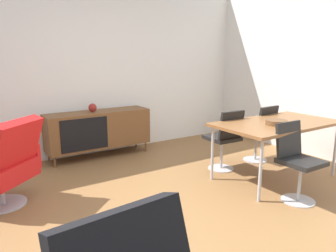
# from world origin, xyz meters

# --- Properties ---
(ground_plane) EXTENTS (8.32, 8.32, 0.00)m
(ground_plane) POSITION_xyz_m (0.00, 0.00, 0.00)
(ground_plane) COLOR olive
(wall_back) EXTENTS (6.80, 0.12, 2.80)m
(wall_back) POSITION_xyz_m (0.00, 2.60, 1.40)
(wall_back) COLOR white
(wall_back) RESTS_ON ground_plane
(sideboard) EXTENTS (1.60, 0.45, 0.72)m
(sideboard) POSITION_xyz_m (0.29, 2.30, 0.44)
(sideboard) COLOR brown
(sideboard) RESTS_ON ground_plane
(vase_cobalt) EXTENTS (0.12, 0.12, 0.13)m
(vase_cobalt) POSITION_xyz_m (0.21, 2.30, 0.78)
(vase_cobalt) COLOR maroon
(vase_cobalt) RESTS_ON sideboard
(dining_table) EXTENTS (1.60, 0.90, 0.74)m
(dining_table) POSITION_xyz_m (1.85, 0.18, 0.70)
(dining_table) COLOR brown
(dining_table) RESTS_ON ground_plane
(wooden_bowl_on_table) EXTENTS (0.26, 0.26, 0.06)m
(wooden_bowl_on_table) POSITION_xyz_m (1.71, 0.08, 0.77)
(wooden_bowl_on_table) COLOR brown
(wooden_bowl_on_table) RESTS_ON dining_table
(dining_chair_back_left) EXTENTS (0.42, 0.44, 0.86)m
(dining_chair_back_left) POSITION_xyz_m (1.50, 0.74, 0.47)
(dining_chair_back_left) COLOR black
(dining_chair_back_left) RESTS_ON ground_plane
(dining_chair_back_right) EXTENTS (0.42, 0.44, 0.86)m
(dining_chair_back_right) POSITION_xyz_m (2.21, 0.74, 0.47)
(dining_chair_back_right) COLOR black
(dining_chair_back_right) RESTS_ON ground_plane
(dining_chair_front_left) EXTENTS (0.41, 0.43, 0.86)m
(dining_chair_front_left) POSITION_xyz_m (1.51, -0.38, 0.47)
(dining_chair_front_left) COLOR black
(dining_chair_front_left) RESTS_ON ground_plane
(lounge_chair_red) EXTENTS (0.91, 0.91, 0.95)m
(lounge_chair_red) POSITION_xyz_m (-1.17, 1.19, 0.47)
(lounge_chair_red) COLOR red
(lounge_chair_red) RESTS_ON ground_plane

